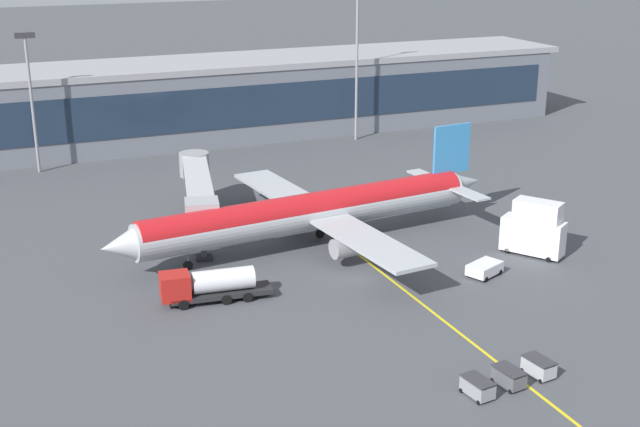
{
  "coord_description": "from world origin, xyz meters",
  "views": [
    {
      "loc": [
        -35.48,
        -73.06,
        34.5
      ],
      "look_at": [
        -0.52,
        8.69,
        4.5
      ],
      "focal_mm": 47.58,
      "sensor_mm": 36.0,
      "label": 1
    }
  ],
  "objects": [
    {
      "name": "fuel_tanker",
      "position": [
        -15.73,
        0.56,
        1.75
      ],
      "size": [
        11.01,
        3.69,
        3.25
      ],
      "color": "#232326",
      "rests_on": "ground_plane"
    },
    {
      "name": "main_airliner",
      "position": [
        -0.75,
        10.72,
        4.15
      ],
      "size": [
        48.07,
        38.34,
        12.03
      ],
      "color": "#B2B7BC",
      "rests_on": "ground_plane"
    },
    {
      "name": "apron_light_mast_0",
      "position": [
        -26.13,
        55.33,
        12.17
      ],
      "size": [
        2.8,
        0.5,
        20.49
      ],
      "color": "gray",
      "rests_on": "ground_plane"
    },
    {
      "name": "apron_lead_in_line",
      "position": [
        3.05,
        2.0,
        0.0
      ],
      "size": [
        0.48,
        80.0,
        0.01
      ],
      "primitive_type": "cube",
      "rotation": [
        0.0,
        0.0,
        -0.0
      ],
      "color": "yellow",
      "rests_on": "ground_plane"
    },
    {
      "name": "pushback_tug",
      "position": [
        12.45,
        -4.56,
        0.85
      ],
      "size": [
        4.39,
        3.59,
        1.4
      ],
      "color": "white",
      "rests_on": "ground_plane"
    },
    {
      "name": "baggage_cart_2",
      "position": [
        4.84,
        -23.9,
        0.78
      ],
      "size": [
        1.91,
        2.82,
        1.48
      ],
      "color": "#B2B7BC",
      "rests_on": "ground_plane"
    },
    {
      "name": "baggage_cart_1",
      "position": [
        1.67,
        -24.29,
        0.78
      ],
      "size": [
        1.91,
        2.82,
        1.48
      ],
      "color": "#595B60",
      "rests_on": "ground_plane"
    },
    {
      "name": "jet_bridge",
      "position": [
        -10.71,
        22.17,
        5.14
      ],
      "size": [
        8.57,
        23.81,
        6.84
      ],
      "color": "#B2B7BC",
      "rests_on": "ground_plane"
    },
    {
      "name": "apron_light_mast_2",
      "position": [
        26.13,
        55.33,
        14.97
      ],
      "size": [
        2.8,
        0.5,
        25.89
      ],
      "color": "gray",
      "rests_on": "ground_plane"
    },
    {
      "name": "ground_plane",
      "position": [
        0.0,
        0.0,
        0.0
      ],
      "size": [
        700.0,
        700.0,
        0.0
      ],
      "primitive_type": "plane",
      "color": "#47494F"
    },
    {
      "name": "catering_lift",
      "position": [
        20.83,
        -1.53,
        3.07
      ],
      "size": [
        5.83,
        7.05,
        6.3
      ],
      "color": "white",
      "rests_on": "ground_plane"
    },
    {
      "name": "terminal_building",
      "position": [
        -18.97,
        67.29,
        6.61
      ],
      "size": [
        177.67,
        18.49,
        13.18
      ],
      "color": "slate",
      "rests_on": "ground_plane"
    },
    {
      "name": "baggage_cart_0",
      "position": [
        -1.51,
        -24.69,
        0.78
      ],
      "size": [
        1.91,
        2.82,
        1.48
      ],
      "color": "gray",
      "rests_on": "ground_plane"
    }
  ]
}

